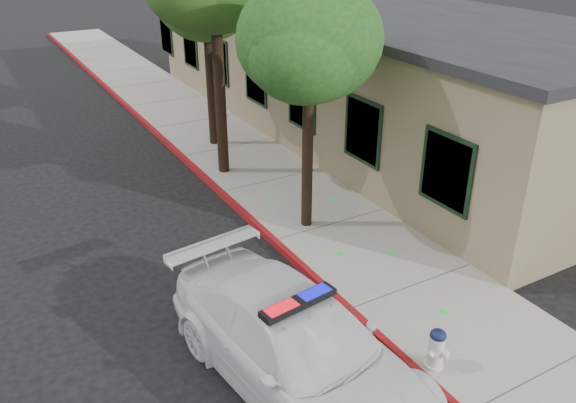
{
  "coord_description": "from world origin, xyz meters",
  "views": [
    {
      "loc": [
        -5.44,
        -7.21,
        6.88
      ],
      "look_at": [
        0.36,
        2.92,
        1.1
      ],
      "focal_mm": 36.18,
      "sensor_mm": 36.0,
      "label": 1
    }
  ],
  "objects_px": {
    "clapboard_building": "(359,67)",
    "fire_hydrant": "(437,348)",
    "street_tree_near": "(310,45)",
    "police_car": "(298,346)"
  },
  "relations": [
    {
      "from": "clapboard_building",
      "to": "street_tree_near",
      "type": "bearing_deg",
      "value": -134.41
    },
    {
      "from": "clapboard_building",
      "to": "fire_hydrant",
      "type": "height_order",
      "value": "clapboard_building"
    },
    {
      "from": "clapboard_building",
      "to": "fire_hydrant",
      "type": "xyz_separation_m",
      "value": [
        -6.34,
        -10.98,
        -1.59
      ]
    },
    {
      "from": "street_tree_near",
      "to": "clapboard_building",
      "type": "bearing_deg",
      "value": 45.59
    },
    {
      "from": "clapboard_building",
      "to": "fire_hydrant",
      "type": "bearing_deg",
      "value": -120.0
    },
    {
      "from": "clapboard_building",
      "to": "fire_hydrant",
      "type": "distance_m",
      "value": 12.78
    },
    {
      "from": "clapboard_building",
      "to": "street_tree_near",
      "type": "relative_size",
      "value": 3.65
    },
    {
      "from": "fire_hydrant",
      "to": "street_tree_near",
      "type": "xyz_separation_m",
      "value": [
        0.75,
        5.28,
        3.89
      ]
    },
    {
      "from": "fire_hydrant",
      "to": "police_car",
      "type": "bearing_deg",
      "value": 139.18
    },
    {
      "from": "clapboard_building",
      "to": "police_car",
      "type": "bearing_deg",
      "value": -129.94
    }
  ]
}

